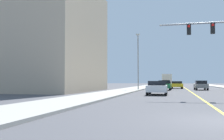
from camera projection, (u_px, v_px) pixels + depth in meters
ground at (185, 88)px, 49.41m from camera, size 192.00×192.00×0.00m
sidewalk_left at (141, 87)px, 51.43m from camera, size 3.75×168.00×0.15m
lane_marking_center at (185, 88)px, 49.41m from camera, size 0.16×144.00×0.01m
building_left_near at (41, 39)px, 35.23m from camera, size 14.39×16.51×14.24m
street_lamp at (138, 59)px, 37.89m from camera, size 0.56×0.28×8.19m
car_black at (166, 84)px, 54.91m from camera, size 2.06×4.56×1.54m
car_white at (157, 87)px, 25.43m from camera, size 2.00×4.53×1.36m
car_yellow at (177, 85)px, 45.93m from camera, size 2.09×4.03×1.31m
car_gray at (201, 85)px, 38.77m from camera, size 1.82×4.19×1.43m
car_green at (165, 85)px, 37.97m from camera, size 1.95×4.02×1.44m
delivery_truck at (167, 80)px, 66.33m from camera, size 2.40×7.28×3.09m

